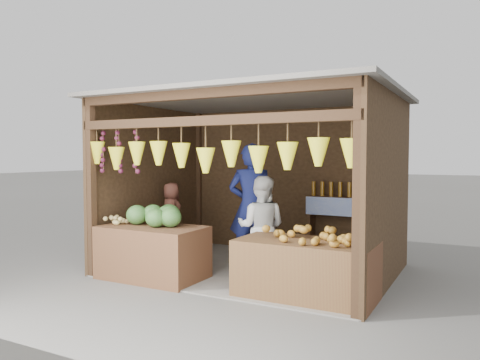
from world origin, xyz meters
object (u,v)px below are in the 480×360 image
man_standing (251,207)px  woman_standing (261,227)px  counter_left (153,252)px  vendor_seated (172,213)px  counter_right (306,269)px

man_standing → woman_standing: 0.50m
counter_left → vendor_seated: (-0.56, 1.22, 0.41)m
counter_right → woman_standing: woman_standing is taller
man_standing → woman_standing: (0.31, -0.31, -0.24)m
woman_standing → vendor_seated: 1.98m
counter_left → man_standing: bearing=45.3°
counter_left → woman_standing: (1.37, 0.76, 0.36)m
counter_right → woman_standing: 1.14m
vendor_seated → counter_left: bearing=157.3°
counter_right → woman_standing: size_ratio=1.15×
counter_right → man_standing: 1.64m
counter_right → vendor_seated: bearing=159.2°
man_standing → woman_standing: man_standing is taller
vendor_seated → counter_right: bearing=-158.0°
counter_left → woman_standing: size_ratio=1.01×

